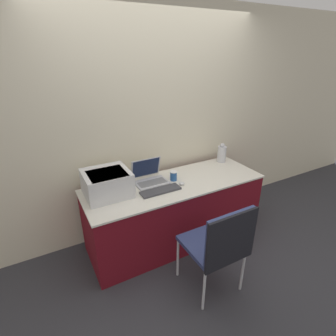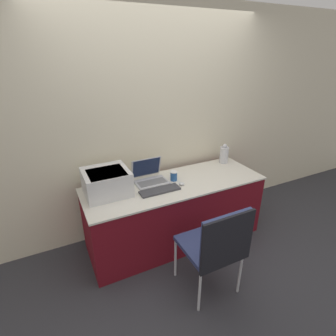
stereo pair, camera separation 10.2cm
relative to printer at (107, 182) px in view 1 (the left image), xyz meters
The scene contains 10 objects.
ground_plane 1.23m from the printer, 31.65° to the right, with size 14.00×14.00×0.00m, color #333338.
wall_back 0.91m from the printer, 26.26° to the left, with size 8.00×0.05×2.60m.
table 0.89m from the printer, ahead, with size 2.02×0.71×0.75m.
printer is the anchor object (origin of this frame).
laptop_left 0.50m from the printer, ahead, with size 0.35×0.31×0.25m.
external_keyboard 0.55m from the printer, 22.23° to the right, with size 0.43×0.13×0.02m.
coffee_cup 0.75m from the printer, ahead, with size 0.08×0.08×0.11m.
mouse 0.80m from the printer, 13.57° to the right, with size 0.06×0.06×0.03m.
metal_pitcher 1.57m from the printer, ahead, with size 0.11×0.11×0.25m.
chair 1.23m from the printer, 55.21° to the right, with size 0.50×0.50×0.93m.
Camera 1 is at (-1.30, -1.88, 2.09)m, focal length 28.00 mm.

